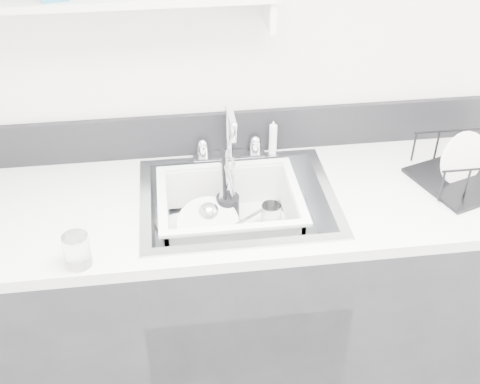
{
  "coord_description": "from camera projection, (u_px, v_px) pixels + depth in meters",
  "views": [
    {
      "loc": [
        -0.2,
        -0.4,
        2.08
      ],
      "look_at": [
        0.0,
        1.14,
        0.98
      ],
      "focal_mm": 45.0,
      "sensor_mm": 36.0,
      "label": 1
    }
  ],
  "objects": [
    {
      "name": "tumbler_in_tub",
      "position": [
        271.0,
        217.0,
        2.07
      ],
      "size": [
        0.08,
        0.08,
        0.1
      ],
      "primitive_type": "cylinder",
      "rotation": [
        0.0,
        0.0,
        0.17
      ],
      "color": "white",
      "rests_on": "wash_tub"
    },
    {
      "name": "room_shell",
      "position": [
        307.0,
        97.0,
        0.89
      ],
      "size": [
        3.5,
        3.0,
        2.6
      ],
      "color": "silver",
      "rests_on": "ground"
    },
    {
      "name": "side_sprayer",
      "position": [
        273.0,
        138.0,
        2.16
      ],
      "size": [
        0.03,
        0.03,
        0.14
      ],
      "primitive_type": "cylinder",
      "color": "white",
      "rests_on": "counter_run"
    },
    {
      "name": "wash_tub",
      "position": [
        230.0,
        215.0,
        2.03
      ],
      "size": [
        0.57,
        0.51,
        0.18
      ],
      "primitive_type": null,
      "rotation": [
        0.0,
        0.0,
        0.29
      ],
      "color": "white",
      "rests_on": "sink"
    },
    {
      "name": "faucet",
      "position": [
        229.0,
        144.0,
        2.14
      ],
      "size": [
        0.26,
        0.18,
        0.23
      ],
      "color": "silver",
      "rests_on": "counter_run"
    },
    {
      "name": "utensil_cup",
      "position": [
        228.0,
        207.0,
        2.1
      ],
      "size": [
        0.08,
        0.08,
        0.27
      ],
      "rotation": [
        0.0,
        0.0,
        -0.37
      ],
      "color": "black",
      "rests_on": "wash_tub"
    },
    {
      "name": "ladle",
      "position": [
        227.0,
        226.0,
        2.03
      ],
      "size": [
        0.3,
        0.29,
        0.09
      ],
      "primitive_type": null,
      "rotation": [
        0.0,
        0.0,
        -0.74
      ],
      "color": "silver",
      "rests_on": "wash_tub"
    },
    {
      "name": "tumbler_counter",
      "position": [
        77.0,
        251.0,
        1.69
      ],
      "size": [
        0.09,
        0.09,
        0.1
      ],
      "primitive_type": "cylinder",
      "rotation": [
        0.0,
        0.0,
        -0.32
      ],
      "color": "white",
      "rests_on": "counter_run"
    },
    {
      "name": "sink",
      "position": [
        238.0,
        220.0,
        2.03
      ],
      "size": [
        0.64,
        0.52,
        0.2
      ],
      "primitive_type": null,
      "color": "silver",
      "rests_on": "counter_run"
    },
    {
      "name": "wall_shelf",
      "position": [
        111.0,
        1.0,
        1.79
      ],
      "size": [
        1.0,
        0.16,
        0.12
      ],
      "color": "silver",
      "rests_on": "room_shell"
    },
    {
      "name": "plate_stack",
      "position": [
        211.0,
        230.0,
        2.05
      ],
      "size": [
        0.25,
        0.25,
        0.1
      ],
      "rotation": [
        0.0,
        0.0,
        -0.38
      ],
      "color": "white",
      "rests_on": "wash_tub"
    },
    {
      "name": "backsplash",
      "position": [
        227.0,
        132.0,
        2.17
      ],
      "size": [
        3.2,
        0.02,
        0.16
      ],
      "primitive_type": "cube",
      "color": "black",
      "rests_on": "counter_run"
    },
    {
      "name": "counter_run",
      "position": [
        238.0,
        298.0,
        2.25
      ],
      "size": [
        3.2,
        0.62,
        0.92
      ],
      "color": "#232326",
      "rests_on": "ground"
    },
    {
      "name": "bowl_small",
      "position": [
        269.0,
        244.0,
        2.0
      ],
      "size": [
        0.15,
        0.15,
        0.04
      ],
      "primitive_type": "imported",
      "rotation": [
        0.0,
        0.0,
        0.41
      ],
      "color": "white",
      "rests_on": "wash_tub"
    },
    {
      "name": "dish_rack",
      "position": [
        475.0,
        162.0,
        2.04
      ],
      "size": [
        0.45,
        0.39,
        0.13
      ],
      "primitive_type": null,
      "rotation": [
        0.0,
        0.0,
        0.32
      ],
      "color": "black",
      "rests_on": "counter_run"
    }
  ]
}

